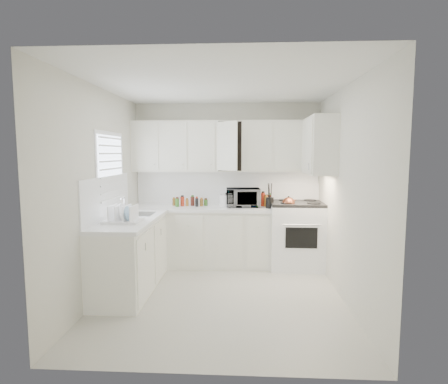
# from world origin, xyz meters

# --- Properties ---
(floor) EXTENTS (3.20, 3.20, 0.00)m
(floor) POSITION_xyz_m (0.00, 0.00, 0.00)
(floor) COLOR beige
(floor) RESTS_ON ground
(ceiling) EXTENTS (3.20, 3.20, 0.00)m
(ceiling) POSITION_xyz_m (0.00, 0.00, 2.60)
(ceiling) COLOR white
(ceiling) RESTS_ON ground
(wall_back) EXTENTS (3.00, 0.00, 3.00)m
(wall_back) POSITION_xyz_m (0.00, 1.60, 1.30)
(wall_back) COLOR silver
(wall_back) RESTS_ON ground
(wall_front) EXTENTS (3.00, 0.00, 3.00)m
(wall_front) POSITION_xyz_m (0.00, -1.60, 1.30)
(wall_front) COLOR silver
(wall_front) RESTS_ON ground
(wall_left) EXTENTS (0.00, 3.20, 3.20)m
(wall_left) POSITION_xyz_m (-1.50, 0.00, 1.30)
(wall_left) COLOR silver
(wall_left) RESTS_ON ground
(wall_right) EXTENTS (0.00, 3.20, 3.20)m
(wall_right) POSITION_xyz_m (1.50, 0.00, 1.30)
(wall_right) COLOR silver
(wall_right) RESTS_ON ground
(window_blinds) EXTENTS (0.06, 0.96, 1.06)m
(window_blinds) POSITION_xyz_m (-1.48, 0.35, 1.55)
(window_blinds) COLOR white
(window_blinds) RESTS_ON wall_left
(lower_cabinets_back) EXTENTS (2.22, 0.60, 0.90)m
(lower_cabinets_back) POSITION_xyz_m (-0.39, 1.30, 0.45)
(lower_cabinets_back) COLOR silver
(lower_cabinets_back) RESTS_ON floor
(lower_cabinets_left) EXTENTS (0.60, 1.60, 0.90)m
(lower_cabinets_left) POSITION_xyz_m (-1.20, 0.20, 0.45)
(lower_cabinets_left) COLOR silver
(lower_cabinets_left) RESTS_ON floor
(countertop_back) EXTENTS (2.24, 0.64, 0.05)m
(countertop_back) POSITION_xyz_m (-0.39, 1.29, 0.93)
(countertop_back) COLOR white
(countertop_back) RESTS_ON lower_cabinets_back
(countertop_left) EXTENTS (0.64, 1.62, 0.05)m
(countertop_left) POSITION_xyz_m (-1.19, 0.20, 0.93)
(countertop_left) COLOR white
(countertop_left) RESTS_ON lower_cabinets_left
(backsplash_back) EXTENTS (2.98, 0.02, 0.55)m
(backsplash_back) POSITION_xyz_m (0.00, 1.59, 1.23)
(backsplash_back) COLOR white
(backsplash_back) RESTS_ON wall_back
(backsplash_left) EXTENTS (0.02, 1.60, 0.55)m
(backsplash_left) POSITION_xyz_m (-1.49, 0.20, 1.23)
(backsplash_left) COLOR white
(backsplash_left) RESTS_ON wall_left
(upper_cabinets_back) EXTENTS (3.00, 0.33, 0.80)m
(upper_cabinets_back) POSITION_xyz_m (0.00, 1.44, 1.50)
(upper_cabinets_back) COLOR silver
(upper_cabinets_back) RESTS_ON wall_back
(upper_cabinets_right) EXTENTS (0.33, 0.90, 0.80)m
(upper_cabinets_right) POSITION_xyz_m (1.33, 0.82, 1.50)
(upper_cabinets_right) COLOR silver
(upper_cabinets_right) RESTS_ON wall_right
(sink) EXTENTS (0.42, 0.38, 0.30)m
(sink) POSITION_xyz_m (-1.19, 0.55, 1.07)
(sink) COLOR gray
(sink) RESTS_ON countertop_left
(stove) EXTENTS (0.88, 0.73, 1.33)m
(stove) POSITION_xyz_m (1.14, 1.27, 0.66)
(stove) COLOR white
(stove) RESTS_ON floor
(tea_kettle) EXTENTS (0.30, 0.28, 0.22)m
(tea_kettle) POSITION_xyz_m (0.96, 1.11, 1.05)
(tea_kettle) COLOR brown
(tea_kettle) RESTS_ON stove
(frying_pan) EXTENTS (0.32, 0.50, 0.04)m
(frying_pan) POSITION_xyz_m (1.32, 1.43, 0.97)
(frying_pan) COLOR black
(frying_pan) RESTS_ON stove
(microwave) EXTENTS (0.54, 0.32, 0.36)m
(microwave) POSITION_xyz_m (0.27, 1.33, 1.13)
(microwave) COLOR gray
(microwave) RESTS_ON countertop_back
(rice_cooker) EXTENTS (0.23, 0.23, 0.22)m
(rice_cooker) POSITION_xyz_m (0.00, 1.36, 1.06)
(rice_cooker) COLOR white
(rice_cooker) RESTS_ON countertop_back
(paper_towel) EXTENTS (0.12, 0.12, 0.27)m
(paper_towel) POSITION_xyz_m (0.06, 1.52, 1.08)
(paper_towel) COLOR white
(paper_towel) RESTS_ON countertop_back
(utensil_crock) EXTENTS (0.14, 0.14, 0.40)m
(utensil_crock) POSITION_xyz_m (0.68, 1.20, 1.15)
(utensil_crock) COLOR black
(utensil_crock) RESTS_ON countertop_back
(dish_rack) EXTENTS (0.46, 0.35, 0.24)m
(dish_rack) POSITION_xyz_m (-1.20, -0.06, 1.07)
(dish_rack) COLOR white
(dish_rack) RESTS_ON countertop_left
(spice_left_0) EXTENTS (0.06, 0.06, 0.13)m
(spice_left_0) POSITION_xyz_m (-0.85, 1.42, 1.02)
(spice_left_0) COLOR brown
(spice_left_0) RESTS_ON countertop_back
(spice_left_1) EXTENTS (0.06, 0.06, 0.13)m
(spice_left_1) POSITION_xyz_m (-0.78, 1.33, 1.02)
(spice_left_1) COLOR #386F25
(spice_left_1) RESTS_ON countertop_back
(spice_left_2) EXTENTS (0.06, 0.06, 0.13)m
(spice_left_2) POSITION_xyz_m (-0.70, 1.42, 1.02)
(spice_left_2) COLOR red
(spice_left_2) RESTS_ON countertop_back
(spice_left_3) EXTENTS (0.06, 0.06, 0.13)m
(spice_left_3) POSITION_xyz_m (-0.62, 1.33, 1.02)
(spice_left_3) COLOR #B8762B
(spice_left_3) RESTS_ON countertop_back
(spice_left_4) EXTENTS (0.06, 0.06, 0.13)m
(spice_left_4) POSITION_xyz_m (-0.55, 1.42, 1.02)
(spice_left_4) COLOR #4D1E16
(spice_left_4) RESTS_ON countertop_back
(spice_left_5) EXTENTS (0.06, 0.06, 0.13)m
(spice_left_5) POSITION_xyz_m (-0.47, 1.33, 1.02)
(spice_left_5) COLOR black
(spice_left_5) RESTS_ON countertop_back
(spice_left_6) EXTENTS (0.06, 0.06, 0.13)m
(spice_left_6) POSITION_xyz_m (-0.40, 1.42, 1.02)
(spice_left_6) COLOR brown
(spice_left_6) RESTS_ON countertop_back
(spice_left_7) EXTENTS (0.06, 0.06, 0.13)m
(spice_left_7) POSITION_xyz_m (-0.32, 1.33, 1.02)
(spice_left_7) COLOR #386F25
(spice_left_7) RESTS_ON countertop_back
(sauce_right_0) EXTENTS (0.06, 0.06, 0.19)m
(sauce_right_0) POSITION_xyz_m (0.58, 1.46, 1.05)
(sauce_right_0) COLOR red
(sauce_right_0) RESTS_ON countertop_back
(sauce_right_1) EXTENTS (0.06, 0.06, 0.19)m
(sauce_right_1) POSITION_xyz_m (0.64, 1.40, 1.05)
(sauce_right_1) COLOR #B8762B
(sauce_right_1) RESTS_ON countertop_back
(sauce_right_2) EXTENTS (0.06, 0.06, 0.19)m
(sauce_right_2) POSITION_xyz_m (0.69, 1.46, 1.05)
(sauce_right_2) COLOR #4D1E16
(sauce_right_2) RESTS_ON countertop_back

